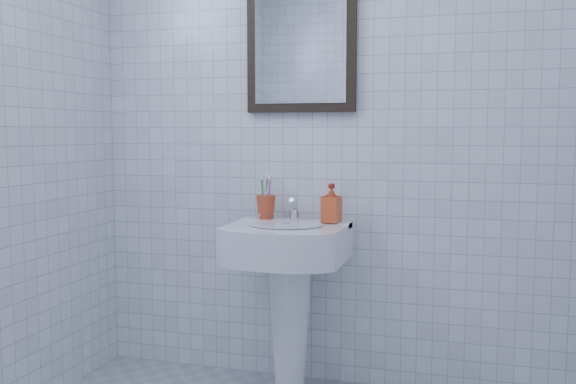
% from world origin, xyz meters
% --- Properties ---
extents(wall_back, '(2.20, 0.02, 2.50)m').
position_xyz_m(wall_back, '(0.00, 1.20, 1.25)').
color(wall_back, silver).
rests_on(wall_back, ground).
extents(washbasin, '(0.50, 0.36, 0.77)m').
position_xyz_m(washbasin, '(-0.12, 0.98, 0.52)').
color(washbasin, white).
rests_on(washbasin, ground).
extents(faucet, '(0.04, 0.09, 0.11)m').
position_xyz_m(faucet, '(-0.12, 1.07, 0.80)').
color(faucet, silver).
rests_on(faucet, washbasin).
extents(toothbrush_cup, '(0.11, 0.11, 0.11)m').
position_xyz_m(toothbrush_cup, '(-0.26, 1.10, 0.81)').
color(toothbrush_cup, '#BF4321').
rests_on(toothbrush_cup, washbasin).
extents(soap_dispenser, '(0.08, 0.09, 0.17)m').
position_xyz_m(soap_dispenser, '(0.05, 1.08, 0.84)').
color(soap_dispenser, '#C93F13').
rests_on(soap_dispenser, washbasin).
extents(wall_mirror, '(0.50, 0.04, 0.62)m').
position_xyz_m(wall_mirror, '(-0.12, 1.18, 1.55)').
color(wall_mirror, black).
rests_on(wall_mirror, wall_back).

